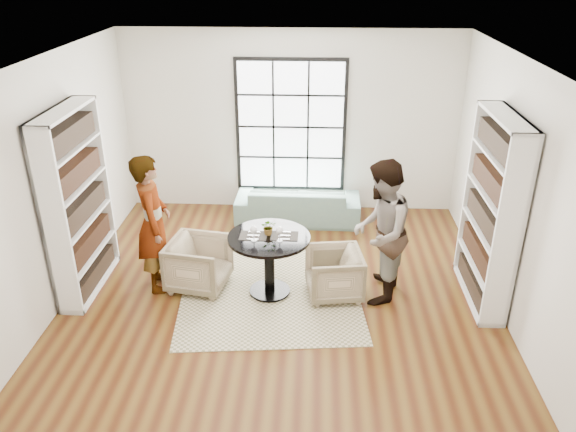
# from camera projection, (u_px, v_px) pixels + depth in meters

# --- Properties ---
(ground) EXTENTS (6.00, 6.00, 0.00)m
(ground) POSITION_uv_depth(u_px,v_px,m) (280.00, 303.00, 7.16)
(ground) COLOR brown
(room_shell) EXTENTS (6.00, 6.01, 6.00)m
(room_shell) POSITION_uv_depth(u_px,v_px,m) (282.00, 196.00, 7.11)
(room_shell) COLOR silver
(room_shell) RESTS_ON ground
(rug) EXTENTS (2.51, 2.51, 0.01)m
(rug) POSITION_uv_depth(u_px,v_px,m) (270.00, 293.00, 7.35)
(rug) COLOR beige
(rug) RESTS_ON ground
(pedestal_table) EXTENTS (1.04, 1.04, 0.83)m
(pedestal_table) POSITION_uv_depth(u_px,v_px,m) (269.00, 252.00, 7.13)
(pedestal_table) COLOR black
(pedestal_table) RESTS_ON ground
(sofa) EXTENTS (2.04, 0.83, 0.59)m
(sofa) POSITION_uv_depth(u_px,v_px,m) (298.00, 203.00, 9.24)
(sofa) COLOR slate
(sofa) RESTS_ON ground
(armchair_left) EXTENTS (0.87, 0.85, 0.68)m
(armchair_left) POSITION_uv_depth(u_px,v_px,m) (199.00, 264.00, 7.38)
(armchair_left) COLOR #BBBA86
(armchair_left) RESTS_ON ground
(armchair_right) EXTENTS (0.78, 0.77, 0.63)m
(armchair_right) POSITION_uv_depth(u_px,v_px,m) (334.00, 274.00, 7.20)
(armchair_right) COLOR #BFB788
(armchair_right) RESTS_ON ground
(person_left) EXTENTS (0.58, 0.75, 1.84)m
(person_left) POSITION_uv_depth(u_px,v_px,m) (153.00, 224.00, 7.15)
(person_left) COLOR gray
(person_left) RESTS_ON ground
(person_right) EXTENTS (0.90, 1.05, 1.85)m
(person_right) POSITION_uv_depth(u_px,v_px,m) (380.00, 232.00, 6.91)
(person_right) COLOR gray
(person_right) RESTS_ON ground
(placemat_left) EXTENTS (0.34, 0.27, 0.01)m
(placemat_left) POSITION_uv_depth(u_px,v_px,m) (253.00, 236.00, 7.03)
(placemat_left) COLOR black
(placemat_left) RESTS_ON pedestal_table
(placemat_right) EXTENTS (0.34, 0.27, 0.01)m
(placemat_right) POSITION_uv_depth(u_px,v_px,m) (284.00, 236.00, 7.03)
(placemat_right) COLOR black
(placemat_right) RESTS_ON pedestal_table
(cutlery_left) EXTENTS (0.14, 0.22, 0.01)m
(cutlery_left) POSITION_uv_depth(u_px,v_px,m) (253.00, 235.00, 7.03)
(cutlery_left) COLOR silver
(cutlery_left) RESTS_ON placemat_left
(cutlery_right) EXTENTS (0.14, 0.22, 0.01)m
(cutlery_right) POSITION_uv_depth(u_px,v_px,m) (284.00, 235.00, 7.03)
(cutlery_right) COLOR silver
(cutlery_right) RESTS_ON placemat_right
(wine_glass_left) EXTENTS (0.09, 0.09, 0.20)m
(wine_glass_left) POSITION_uv_depth(u_px,v_px,m) (254.00, 230.00, 6.86)
(wine_glass_left) COLOR silver
(wine_glass_left) RESTS_ON pedestal_table
(wine_glass_right) EXTENTS (0.09, 0.09, 0.20)m
(wine_glass_right) POSITION_uv_depth(u_px,v_px,m) (280.00, 231.00, 6.85)
(wine_glass_right) COLOR silver
(wine_glass_right) RESTS_ON pedestal_table
(flower_centerpiece) EXTENTS (0.20, 0.17, 0.21)m
(flower_centerpiece) POSITION_uv_depth(u_px,v_px,m) (269.00, 227.00, 7.03)
(flower_centerpiece) COLOR gray
(flower_centerpiece) RESTS_ON pedestal_table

